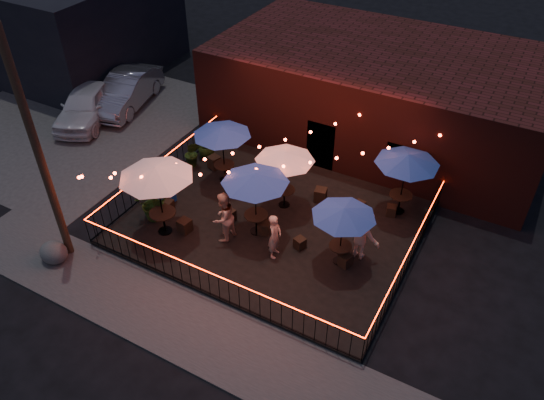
{
  "coord_description": "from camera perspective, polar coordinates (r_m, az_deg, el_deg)",
  "views": [
    {
      "loc": [
        7.04,
        -10.79,
        12.71
      ],
      "look_at": [
        -0.05,
        2.06,
        1.1
      ],
      "focal_mm": 35.0,
      "sensor_mm": 36.0,
      "label": 1
    }
  ],
  "objects": [
    {
      "name": "bistro_chair_6",
      "position": [
        20.79,
        0.74,
        1.87
      ],
      "size": [
        0.38,
        0.38,
        0.42
      ],
      "primitive_type": "cube",
      "rotation": [
        0.0,
        0.0,
        0.07
      ],
      "color": "black",
      "rests_on": "patio"
    },
    {
      "name": "utility_pole",
      "position": [
        17.26,
        -23.78,
        4.47
      ],
      "size": [
        0.26,
        0.26,
        8.0
      ],
      "primitive_type": "cylinder",
      "color": "#3B2A18",
      "rests_on": "ground"
    },
    {
      "name": "bistro_chair_5",
      "position": [
        18.66,
        -0.87,
        -2.98
      ],
      "size": [
        0.52,
        0.52,
        0.49
      ],
      "primitive_type": "cube",
      "rotation": [
        0.0,
        0.0,
        3.47
      ],
      "color": "black",
      "rests_on": "patio"
    },
    {
      "name": "potted_shrub_b",
      "position": [
        22.01,
        -8.56,
        4.98
      ],
      "size": [
        0.81,
        0.73,
        1.22
      ],
      "primitive_type": "imported",
      "rotation": [
        0.0,
        0.0,
        0.32
      ],
      "color": "#0F3D0F",
      "rests_on": "patio"
    },
    {
      "name": "bistro_chair_9",
      "position": [
        17.68,
        7.88,
        -6.4
      ],
      "size": [
        0.48,
        0.48,
        0.45
      ],
      "primitive_type": "cube",
      "rotation": [
        0.0,
        0.0,
        2.83
      ],
      "color": "black",
      "rests_on": "patio"
    },
    {
      "name": "patron_c",
      "position": [
        17.55,
        9.6,
        -3.63
      ],
      "size": [
        1.28,
        0.75,
        1.95
      ],
      "primitive_type": "imported",
      "rotation": [
        0.0,
        0.0,
        3.12
      ],
      "color": "tan",
      "rests_on": "patio"
    },
    {
      "name": "ground",
      "position": [
        18.1,
        -3.04,
        -6.34
      ],
      "size": [
        110.0,
        110.0,
        0.0
      ],
      "primitive_type": "plane",
      "color": "black",
      "rests_on": "ground"
    },
    {
      "name": "car_silver",
      "position": [
        27.45,
        -15.37,
        11.27
      ],
      "size": [
        2.84,
        5.22,
        1.63
      ],
      "primitive_type": "imported",
      "rotation": [
        0.0,
        0.0,
        0.24
      ],
      "color": "gray",
      "rests_on": "ground"
    },
    {
      "name": "patron_b",
      "position": [
        18.05,
        -5.25,
        -1.86
      ],
      "size": [
        0.84,
        1.02,
        1.91
      ],
      "primitive_type": "imported",
      "rotation": [
        0.0,
        0.0,
        -1.7
      ],
      "color": "#D49F8A",
      "rests_on": "patio"
    },
    {
      "name": "fence_front",
      "position": [
        16.5,
        -6.76,
        -8.94
      ],
      "size": [
        10.0,
        0.04,
        1.04
      ],
      "color": "black",
      "rests_on": "patio"
    },
    {
      "name": "boulder",
      "position": [
        19.21,
        -22.43,
        -5.24
      ],
      "size": [
        1.11,
        1.01,
        0.73
      ],
      "primitive_type": "ellipsoid",
      "rotation": [
        0.0,
        0.0,
        0.26
      ],
      "color": "#4B4C46",
      "rests_on": "ground"
    },
    {
      "name": "bistro_chair_11",
      "position": [
        19.93,
        12.7,
        -1.1
      ],
      "size": [
        0.42,
        0.42,
        0.4
      ],
      "primitive_type": "cube",
      "rotation": [
        0.0,
        0.0,
        3.4
      ],
      "color": "black",
      "rests_on": "patio"
    },
    {
      "name": "patio",
      "position": [
        19.31,
        0.04,
        -2.53
      ],
      "size": [
        10.0,
        8.0,
        0.15
      ],
      "primitive_type": "cube",
      "color": "black",
      "rests_on": "ground"
    },
    {
      "name": "bistro_chair_4",
      "position": [
        19.26,
        -4.59,
        -1.66
      ],
      "size": [
        0.43,
        0.43,
        0.44
      ],
      "primitive_type": "cube",
      "rotation": [
        0.0,
        0.0,
        -0.16
      ],
      "color": "black",
      "rests_on": "patio"
    },
    {
      "name": "parking_lot",
      "position": [
        27.25,
        -20.67,
        7.97
      ],
      "size": [
        11.0,
        12.0,
        0.02
      ],
      "primitive_type": "cube",
      "color": "#3D3A39",
      "rests_on": "ground"
    },
    {
      "name": "bistro_chair_0",
      "position": [
        20.06,
        -11.08,
        -0.55
      ],
      "size": [
        0.36,
        0.36,
        0.41
      ],
      "primitive_type": "cube",
      "rotation": [
        0.0,
        0.0,
        0.06
      ],
      "color": "black",
      "rests_on": "patio"
    },
    {
      "name": "sidewalk",
      "position": [
        16.36,
        -9.12,
        -13.24
      ],
      "size": [
        18.0,
        2.5,
        0.05
      ],
      "primitive_type": "cube",
      "color": "#3D3A39",
      "rests_on": "ground"
    },
    {
      "name": "cafe_table_5",
      "position": [
        18.95,
        14.37,
        4.2
      ],
      "size": [
        2.96,
        2.96,
        2.51
      ],
      "rotation": [
        0.0,
        0.0,
        -0.38
      ],
      "color": "black",
      "rests_on": "patio"
    },
    {
      "name": "cafe_table_2",
      "position": [
        17.43,
        -1.83,
        2.3
      ],
      "size": [
        2.8,
        2.8,
        2.53
      ],
      "rotation": [
        0.0,
        0.0,
        -0.25
      ],
      "color": "black",
      "rests_on": "patio"
    },
    {
      "name": "bistro_chair_8",
      "position": [
        18.15,
        3.01,
        -4.65
      ],
      "size": [
        0.44,
        0.44,
        0.4
      ],
      "primitive_type": "cube",
      "rotation": [
        0.0,
        0.0,
        -0.37
      ],
      "color": "black",
      "rests_on": "patio"
    },
    {
      "name": "fence_right",
      "position": [
        17.69,
        14.45,
        -6.13
      ],
      "size": [
        0.04,
        8.0,
        1.04
      ],
      "rotation": [
        0.0,
        0.0,
        1.57
      ],
      "color": "black",
      "rests_on": "patio"
    },
    {
      "name": "bistro_chair_2",
      "position": [
        22.0,
        -6.23,
        4.08
      ],
      "size": [
        0.54,
        0.54,
        0.52
      ],
      "primitive_type": "cube",
      "rotation": [
        0.0,
        0.0,
        -0.3
      ],
      "color": "black",
      "rests_on": "patio"
    },
    {
      "name": "cafe_table_3",
      "position": [
        18.73,
        1.4,
        4.66
      ],
      "size": [
        2.86,
        2.86,
        2.39
      ],
      "rotation": [
        0.0,
        0.0,
        0.42
      ],
      "color": "black",
      "rests_on": "patio"
    },
    {
      "name": "bistro_chair_1",
      "position": [
        18.99,
        -9.38,
        -2.74
      ],
      "size": [
        0.46,
        0.46,
        0.49
      ],
      "primitive_type": "cube",
      "rotation": [
        0.0,
        0.0,
        3.02
      ],
      "color": "black",
      "rests_on": "patio"
    },
    {
      "name": "background_building",
      "position": [
        33.51,
        -22.81,
        17.8
      ],
      "size": [
        12.0,
        9.0,
        5.0
      ],
      "primitive_type": "cube",
      "color": "black",
      "rests_on": "ground"
    },
    {
      "name": "bistro_chair_7",
      "position": [
        20.18,
        5.24,
        0.57
      ],
      "size": [
        0.51,
        0.51,
        0.51
      ],
      "primitive_type": "cube",
      "rotation": [
        0.0,
        0.0,
        3.34
      ],
      "color": "black",
      "rests_on": "patio"
    },
    {
      "name": "cafe_table_1",
      "position": [
        20.12,
        -5.41,
        7.34
      ],
      "size": [
        2.83,
        2.83,
        2.47
      ],
      "rotation": [
        0.0,
        0.0,
        0.32
      ],
      "color": "black",
      "rests_on": "patio"
    },
    {
      "name": "potted_shrub_c",
      "position": [
        22.49,
        -7.16,
        6.18
      ],
      "size": [
        0.94,
        0.94,
        1.4
      ],
      "primitive_type": "imported",
      "rotation": [
        0.0,
        0.0,
        -0.23
      ],
      "color": "#133F0C",
      "rests_on": "patio"
    },
    {
      "name": "potted_shrub_a",
      "position": [
        19.48,
        -12.54,
        -0.34
      ],
      "size": [
        1.32,
        1.18,
        1.36
      ],
      "primitive_type": "imported",
      "rotation": [
        0.0,
        0.0,
        0.1
      ],
      "color": "#0B360D",
      "rests_on": "patio"
    },
    {
      "name": "bistro_chair_10",
      "position": [
        19.89,
        9.38,
        -0.69
      ],
      "size": [
        0.41,
        0.41,
        0.41
      ],
      "primitive_type": "cube",
      "rotation": [
        0.0,
        0.0,
        -0.21
      ],
      "color": "black",
      "rests_on": "patio"
    },
    {
      "name": "cooler",
      "position": [
        20.37,
        -11.4,
        1.01
      ],
      "size": [
        0.75,
        0.59,
        0.91
      ],
      "rotation": [
        0.0,
        0.0,
        -0.14
      ],
      "color": "#0C3AA3",
      "rests_on": "patio"
    },
    {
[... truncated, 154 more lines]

